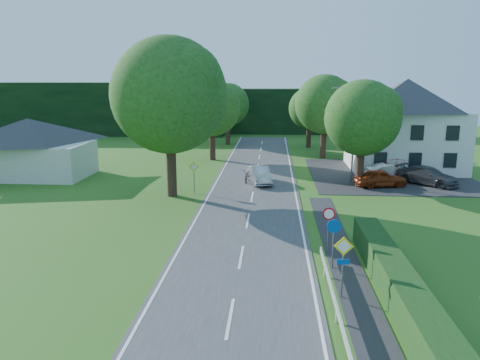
# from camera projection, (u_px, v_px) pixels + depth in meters

# --- Properties ---
(road) EXTENTS (7.00, 80.00, 0.04)m
(road) POSITION_uv_depth(u_px,v_px,m) (249.00, 212.00, 30.76)
(road) COLOR #3B3C3E
(road) RESTS_ON ground
(parking_pad) EXTENTS (14.00, 16.00, 0.04)m
(parking_pad) POSITION_uv_depth(u_px,v_px,m) (388.00, 175.00, 42.60)
(parking_pad) COLOR #252528
(parking_pad) RESTS_ON ground
(line_edge_left) EXTENTS (0.12, 80.00, 0.01)m
(line_edge_left) POSITION_uv_depth(u_px,v_px,m) (201.00, 211.00, 30.98)
(line_edge_left) COLOR white
(line_edge_left) RESTS_ON road
(line_edge_right) EXTENTS (0.12, 80.00, 0.01)m
(line_edge_right) POSITION_uv_depth(u_px,v_px,m) (299.00, 213.00, 30.53)
(line_edge_right) COLOR white
(line_edge_right) RESTS_ON road
(line_centre) EXTENTS (0.12, 80.00, 0.01)m
(line_centre) POSITION_uv_depth(u_px,v_px,m) (249.00, 212.00, 30.75)
(line_centre) COLOR white
(line_centre) RESTS_ON road
(tree_main) EXTENTS (9.40, 9.40, 11.64)m
(tree_main) POSITION_uv_depth(u_px,v_px,m) (170.00, 118.00, 33.83)
(tree_main) COLOR #144516
(tree_main) RESTS_ON ground
(tree_left_far) EXTENTS (7.00, 7.00, 8.58)m
(tree_left_far) POSITION_uv_depth(u_px,v_px,m) (212.00, 120.00, 49.69)
(tree_left_far) COLOR #144516
(tree_left_far) RESTS_ON ground
(tree_right_far) EXTENTS (7.40, 7.40, 9.09)m
(tree_right_far) POSITION_uv_depth(u_px,v_px,m) (324.00, 117.00, 50.76)
(tree_right_far) COLOR #144516
(tree_right_far) RESTS_ON ground
(tree_left_back) EXTENTS (6.60, 6.60, 8.07)m
(tree_left_back) POSITION_uv_depth(u_px,v_px,m) (228.00, 114.00, 61.40)
(tree_left_back) COLOR #144516
(tree_left_back) RESTS_ON ground
(tree_right_back) EXTENTS (6.20, 6.20, 7.56)m
(tree_right_back) POSITION_uv_depth(u_px,v_px,m) (309.00, 118.00, 58.78)
(tree_right_back) COLOR #144516
(tree_right_back) RESTS_ON ground
(tree_right_mid) EXTENTS (7.00, 7.00, 8.58)m
(tree_right_mid) POSITION_uv_depth(u_px,v_px,m) (362.00, 134.00, 37.06)
(tree_right_mid) COLOR #144516
(tree_right_mid) RESTS_ON ground
(treeline_left) EXTENTS (44.00, 6.00, 8.00)m
(treeline_left) POSITION_uv_depth(u_px,v_px,m) (84.00, 109.00, 72.77)
(treeline_left) COLOR black
(treeline_left) RESTS_ON ground
(treeline_right) EXTENTS (30.00, 5.00, 7.00)m
(treeline_right) POSITION_uv_depth(u_px,v_px,m) (314.00, 111.00, 74.30)
(treeline_right) COLOR black
(treeline_right) RESTS_ON ground
(bungalow_left) EXTENTS (11.00, 6.50, 5.20)m
(bungalow_left) POSITION_uv_depth(u_px,v_px,m) (30.00, 147.00, 41.31)
(bungalow_left) COLOR #B0B0AB
(bungalow_left) RESTS_ON ground
(house_white) EXTENTS (10.60, 8.40, 8.60)m
(house_white) POSITION_uv_depth(u_px,v_px,m) (405.00, 124.00, 44.46)
(house_white) COLOR silver
(house_white) RESTS_ON ground
(streetlight) EXTENTS (2.03, 0.18, 8.00)m
(streetlight) POSITION_uv_depth(u_px,v_px,m) (352.00, 129.00, 39.00)
(streetlight) COLOR slate
(streetlight) RESTS_ON ground
(sign_priority_right) EXTENTS (0.78, 0.09, 2.59)m
(sign_priority_right) POSITION_uv_depth(u_px,v_px,m) (343.00, 256.00, 18.37)
(sign_priority_right) COLOR slate
(sign_priority_right) RESTS_ON ground
(sign_roundabout) EXTENTS (0.64, 0.08, 2.37)m
(sign_roundabout) POSITION_uv_depth(u_px,v_px,m) (334.00, 234.00, 21.32)
(sign_roundabout) COLOR slate
(sign_roundabout) RESTS_ON ground
(sign_speed_limit) EXTENTS (0.64, 0.11, 2.37)m
(sign_speed_limit) POSITION_uv_depth(u_px,v_px,m) (329.00, 219.00, 23.24)
(sign_speed_limit) COLOR slate
(sign_speed_limit) RESTS_ON ground
(sign_priority_left) EXTENTS (0.78, 0.09, 2.44)m
(sign_priority_left) POSITION_uv_depth(u_px,v_px,m) (194.00, 171.00, 35.56)
(sign_priority_left) COLOR slate
(sign_priority_left) RESTS_ON ground
(moving_car) EXTENTS (2.47, 4.52, 1.41)m
(moving_car) POSITION_uv_depth(u_px,v_px,m) (260.00, 175.00, 39.00)
(moving_car) COLOR #B7B7BC
(moving_car) RESTS_ON road
(motorcycle) EXTENTS (0.99, 2.07, 1.04)m
(motorcycle) POSITION_uv_depth(u_px,v_px,m) (248.00, 175.00, 39.67)
(motorcycle) COLOR black
(motorcycle) RESTS_ON road
(parked_car_red) EXTENTS (4.35, 2.44, 1.40)m
(parked_car_red) POSITION_uv_depth(u_px,v_px,m) (380.00, 178.00, 37.72)
(parked_car_red) COLOR maroon
(parked_car_red) RESTS_ON parking_pad
(parked_car_silver_a) EXTENTS (4.41, 2.25, 1.39)m
(parked_car_silver_a) POSITION_uv_depth(u_px,v_px,m) (391.00, 171.00, 40.52)
(parked_car_silver_a) COLOR silver
(parked_car_silver_a) RESTS_ON parking_pad
(parked_car_grey) EXTENTS (5.05, 4.94, 1.46)m
(parked_car_grey) POSITION_uv_depth(u_px,v_px,m) (428.00, 176.00, 38.57)
(parked_car_grey) COLOR #46464A
(parked_car_grey) RESTS_ON parking_pad
(parasol) EXTENTS (2.81, 2.84, 2.02)m
(parasol) POSITION_uv_depth(u_px,v_px,m) (396.00, 170.00, 39.57)
(parasol) COLOR #AD0F0D
(parasol) RESTS_ON parking_pad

